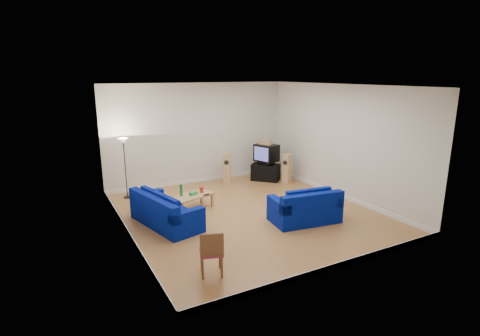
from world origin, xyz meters
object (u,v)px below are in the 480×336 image
tv_stand (266,172)px  sofa_loveseat (306,210)px  television (266,153)px  sofa_three_seat (164,214)px  coffee_table (192,197)px

tv_stand → sofa_loveseat: bearing=-59.9°
television → tv_stand: bearing=-76.1°
sofa_three_seat → coffee_table: size_ratio=1.75×
sofa_loveseat → coffee_table: sofa_loveseat is taller
sofa_loveseat → coffee_table: (-2.09, 2.08, 0.04)m
sofa_three_seat → television: (4.16, 2.14, 0.65)m
coffee_table → television: television is taller
television → sofa_three_seat: bearing=-81.5°
sofa_loveseat → television: television is taller
sofa_three_seat → television: bearing=103.4°
tv_stand → television: bearing=79.7°
sofa_three_seat → sofa_loveseat: 3.36m
sofa_three_seat → television: television is taller
tv_stand → television: (0.03, 0.02, 0.65)m
coffee_table → tv_stand: (3.17, 1.45, -0.07)m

